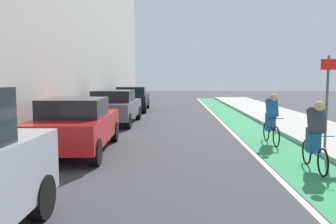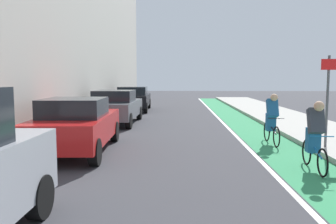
{
  "view_description": "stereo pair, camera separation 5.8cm",
  "coord_description": "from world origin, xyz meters",
  "px_view_note": "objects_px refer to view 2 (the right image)",
  "views": [
    {
      "loc": [
        0.0,
        0.09,
        2.09
      ],
      "look_at": [
        -0.21,
        9.22,
        1.18
      ],
      "focal_mm": 36.55,
      "sensor_mm": 36.0,
      "label": 1
    },
    {
      "loc": [
        0.06,
        0.09,
        2.09
      ],
      "look_at": [
        -0.21,
        9.22,
        1.18
      ],
      "focal_mm": 36.55,
      "sensor_mm": 36.0,
      "label": 2
    }
  ],
  "objects_px": {
    "parked_sedan_black": "(133,98)",
    "street_sign_post": "(328,93)",
    "cyclist_mid": "(315,135)",
    "cyclist_trailing": "(272,119)",
    "parked_sedan_red": "(76,125)",
    "parked_sedan_gray": "(115,107)"
  },
  "relations": [
    {
      "from": "parked_sedan_black",
      "to": "street_sign_post",
      "type": "height_order",
      "value": "street_sign_post"
    },
    {
      "from": "cyclist_mid",
      "to": "cyclist_trailing",
      "type": "distance_m",
      "value": 3.1
    },
    {
      "from": "cyclist_mid",
      "to": "cyclist_trailing",
      "type": "height_order",
      "value": "cyclist_trailing"
    },
    {
      "from": "cyclist_mid",
      "to": "parked_sedan_red",
      "type": "bearing_deg",
      "value": 163.67
    },
    {
      "from": "parked_sedan_red",
      "to": "cyclist_trailing",
      "type": "relative_size",
      "value": 2.55
    },
    {
      "from": "parked_sedan_red",
      "to": "parked_sedan_black",
      "type": "bearing_deg",
      "value": 90.0
    },
    {
      "from": "parked_sedan_gray",
      "to": "parked_sedan_red",
      "type": "bearing_deg",
      "value": -89.97
    },
    {
      "from": "cyclist_trailing",
      "to": "cyclist_mid",
      "type": "bearing_deg",
      "value": -87.69
    },
    {
      "from": "parked_sedan_black",
      "to": "parked_sedan_red",
      "type": "bearing_deg",
      "value": -90.0
    },
    {
      "from": "parked_sedan_gray",
      "to": "street_sign_post",
      "type": "relative_size",
      "value": 1.69
    },
    {
      "from": "cyclist_trailing",
      "to": "street_sign_post",
      "type": "bearing_deg",
      "value": -40.85
    },
    {
      "from": "parked_sedan_red",
      "to": "parked_sedan_gray",
      "type": "height_order",
      "value": "same"
    },
    {
      "from": "parked_sedan_black",
      "to": "cyclist_trailing",
      "type": "height_order",
      "value": "cyclist_trailing"
    },
    {
      "from": "parked_sedan_red",
      "to": "cyclist_trailing",
      "type": "height_order",
      "value": "cyclist_trailing"
    },
    {
      "from": "parked_sedan_red",
      "to": "cyclist_mid",
      "type": "xyz_separation_m",
      "value": [
        5.94,
        -1.74,
        0.02
      ]
    },
    {
      "from": "parked_sedan_gray",
      "to": "parked_sedan_black",
      "type": "bearing_deg",
      "value": 89.98
    },
    {
      "from": "parked_sedan_black",
      "to": "street_sign_post",
      "type": "xyz_separation_m",
      "value": [
        7.05,
        -11.92,
        0.89
      ]
    },
    {
      "from": "parked_sedan_gray",
      "to": "cyclist_trailing",
      "type": "distance_m",
      "value": 7.44
    },
    {
      "from": "parked_sedan_black",
      "to": "cyclist_mid",
      "type": "distance_m",
      "value": 15.15
    },
    {
      "from": "parked_sedan_red",
      "to": "cyclist_mid",
      "type": "relative_size",
      "value": 2.59
    },
    {
      "from": "parked_sedan_gray",
      "to": "parked_sedan_black",
      "type": "height_order",
      "value": "same"
    },
    {
      "from": "parked_sedan_red",
      "to": "cyclist_mid",
      "type": "distance_m",
      "value": 6.19
    }
  ]
}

